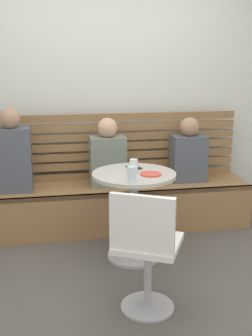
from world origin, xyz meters
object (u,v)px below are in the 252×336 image
at_px(white_chair, 146,248).
at_px(phone_on_table, 134,167).
at_px(cafe_table, 134,199).
at_px(person_child_left, 188,153).
at_px(cup_glass_tall, 132,174).
at_px(plate_small, 151,174).
at_px(person_child_middle, 108,156).
at_px(booth_bench, 112,207).
at_px(cup_water_clear, 134,166).
at_px(person_adult, 12,155).

distance_m(white_chair, phone_on_table, 1.01).
relative_size(cafe_table, person_child_left, 1.16).
xyz_separation_m(cafe_table, cup_glass_tall, (-0.07, -0.26, 0.28)).
bearing_deg(white_chair, plate_small, 74.40).
bearing_deg(person_child_left, person_child_middle, -178.90).
height_order(cafe_table, plate_small, plate_small).
xyz_separation_m(white_chair, plate_small, (0.20, 0.72, 0.28)).
bearing_deg(person_child_left, cafe_table, -134.72).
height_order(person_child_left, person_child_middle, person_child_middle).
relative_size(booth_bench, plate_small, 15.88).
distance_m(cup_water_clear, plate_small, 0.16).
relative_size(person_adult, plate_small, 4.53).
bearing_deg(phone_on_table, person_adult, 122.16).
distance_m(white_chair, person_adult, 1.76).
relative_size(cafe_table, person_child_middle, 1.13).
bearing_deg(cafe_table, person_adult, 146.78).
bearing_deg(cafe_table, white_chair, -95.89).
bearing_deg(phone_on_table, cup_water_clear, -134.35).
height_order(person_child_left, cup_glass_tall, person_child_left).
relative_size(white_chair, person_adult, 1.10).
height_order(cafe_table, white_chair, white_chair).
height_order(cup_water_clear, cup_glass_tall, cup_glass_tall).
height_order(cafe_table, person_child_middle, person_child_middle).
distance_m(cafe_table, person_child_left, 1.01).
height_order(person_child_middle, phone_on_table, person_child_middle).
bearing_deg(person_child_left, phone_on_table, -140.61).
xyz_separation_m(cafe_table, white_chair, (-0.08, -0.81, -0.05)).
bearing_deg(cup_glass_tall, white_chair, -91.46).
bearing_deg(booth_bench, cup_glass_tall, -89.07).
relative_size(person_adult, cup_glass_tall, 6.42).
bearing_deg(cafe_table, cup_glass_tall, -105.07).
relative_size(cup_water_clear, phone_on_table, 0.79).
height_order(person_adult, plate_small, person_adult).
xyz_separation_m(person_child_left, plate_small, (-0.57, -0.78, 0.02)).
xyz_separation_m(white_chair, person_adult, (-0.92, 1.46, 0.32)).
bearing_deg(white_chair, cup_glass_tall, 88.54).
distance_m(booth_bench, cup_water_clear, 0.87).
xyz_separation_m(person_adult, cup_water_clear, (1.00, -0.64, 0.01)).
height_order(booth_bench, plate_small, plate_small).
bearing_deg(plate_small, cup_water_clear, 142.28).
bearing_deg(person_adult, cup_water_clear, -32.81).
xyz_separation_m(white_chair, cup_glass_tall, (0.01, 0.55, 0.34)).
xyz_separation_m(person_child_middle, plate_small, (0.24, -0.77, 0.02)).
xyz_separation_m(cafe_table, person_child_middle, (-0.12, 0.69, 0.21)).
height_order(cafe_table, phone_on_table, phone_on_table).
bearing_deg(person_child_middle, cup_glass_tall, -86.96).
bearing_deg(phone_on_table, cafe_table, -133.41).
distance_m(cup_glass_tall, phone_on_table, 0.43).
bearing_deg(cup_glass_tall, cafe_table, 74.93).
xyz_separation_m(person_child_left, cup_water_clear, (-0.69, -0.69, 0.07)).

